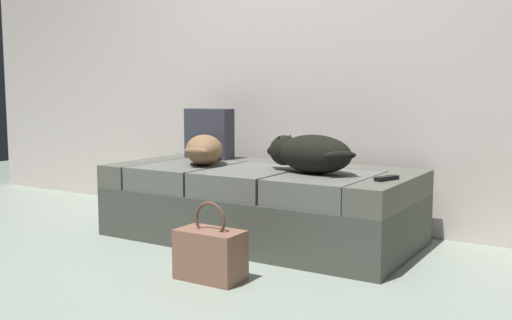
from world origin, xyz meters
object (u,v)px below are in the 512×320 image
couch (260,204)px  dog_dark (309,153)px  dog_tan (204,149)px  tv_remote (387,178)px  throw_pillow (209,134)px  handbag (210,254)px

couch → dog_dark: (0.35, -0.05, 0.33)m
dog_tan → tv_remote: (1.22, -0.08, -0.08)m
tv_remote → throw_pillow: 1.43m
dog_dark → dog_tan: bearing=178.7°
tv_remote → handbag: tv_remote is taller
tv_remote → dog_tan: bearing=-163.9°
dog_dark → handbag: (-0.15, -0.74, -0.42)m
couch → handbag: (0.20, -0.79, -0.09)m
dog_tan → dog_dark: 0.75m
throw_pillow → handbag: (0.76, -1.03, -0.48)m
throw_pillow → dog_tan: bearing=-59.7°
handbag → dog_dark: bearing=78.8°
dog_dark → handbag: dog_dark is taller
dog_dark → handbag: bearing=-101.2°
dog_dark → handbag: 0.87m
tv_remote → dog_dark: bearing=-167.7°
couch → throw_pillow: throw_pillow is taller
dog_dark → tv_remote: bearing=-7.5°
tv_remote → handbag: (-0.62, -0.68, -0.32)m
couch → tv_remote: tv_remote is taller
couch → dog_tan: 0.51m
couch → throw_pillow: (-0.56, 0.24, 0.39)m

